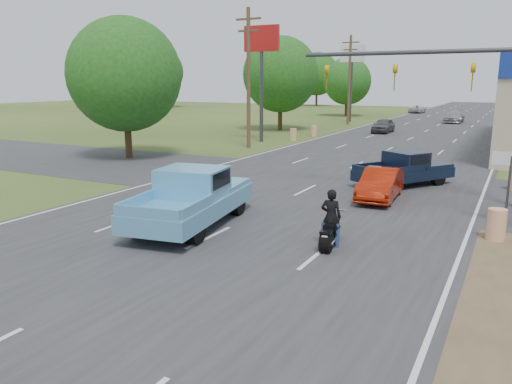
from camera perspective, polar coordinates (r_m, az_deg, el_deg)
The scene contains 24 objects.
main_road at distance 45.62m, azimuth 17.25°, elevation 5.84°, with size 15.00×180.00×0.02m, color #2D2D30.
cross_road at distance 24.56m, azimuth 7.44°, elevation 1.06°, with size 120.00×10.00×0.02m, color #2D2D30.
utility_pole_5 at distance 37.17m, azimuth -0.86°, elevation 13.22°, with size 2.00×0.28×10.00m.
utility_pole_6 at distance 59.35m, azimuth 10.62°, elevation 12.72°, with size 2.00×0.28×10.00m.
tree_0 at distance 33.24m, azimuth -14.77°, elevation 12.82°, with size 7.14×7.14×8.84m.
tree_1 at distance 51.47m, azimuth 2.82°, elevation 13.27°, with size 7.56×7.56×9.36m.
tree_2 at distance 74.11m, azimuth 10.39°, elevation 12.35°, with size 6.72×6.72×8.32m.
tree_4 at distance 101.75m, azimuth -10.95°, elevation 13.35°, with size 9.24×9.24×11.44m.
tree_6 at distance 106.74m, azimuth 6.99°, elevation 13.26°, with size 8.82×8.82×10.92m.
barrel_0 at distance 17.15m, azimuth 25.78°, elevation -3.38°, with size 0.56×0.56×1.00m, color orange.
barrel_2 at distance 42.33m, azimuth 4.29°, elevation 6.56°, with size 0.56×0.56×1.00m, color orange.
barrel_3 at distance 45.90m, azimuth 6.65°, elevation 6.97°, with size 0.56×0.56×1.00m, color orange.
pole_sign_left_near at distance 41.23m, azimuth 0.64°, elevation 15.72°, with size 3.00×0.35×9.20m.
pole_sign_left_far at distance 63.51m, azimuth 10.92°, elevation 14.35°, with size 3.00×0.35×9.20m.
lane_sign at distance 18.82m, azimuth 27.07°, elevation 2.18°, with size 1.20×0.08×2.52m.
signal_mast at distance 21.74m, azimuth 21.65°, elevation 11.57°, with size 9.12×0.40×7.00m.
red_convertible at distance 21.41m, azimuth 14.04°, elevation 0.85°, with size 1.36×3.91×1.29m, color #971B07.
motorcycle at distance 14.96m, azimuth 8.47°, elevation -4.65°, with size 0.64×1.99×1.01m.
rider at distance 14.89m, azimuth 8.55°, elevation -3.18°, with size 0.61×0.40×1.67m, color black.
blue_pickup at distance 17.16m, azimuth -7.16°, elevation -0.48°, with size 3.23×6.27×1.98m.
navy_pickup at distance 24.63m, azimuth 16.73°, elevation 2.59°, with size 4.21×5.15×1.63m.
distant_car_grey at distance 50.34m, azimuth 14.34°, elevation 7.36°, with size 1.62×4.02×1.37m, color #4C4D51.
distant_car_silver at distance 65.62m, azimuth 21.69°, elevation 8.02°, with size 2.09×5.15×1.49m, color #9A999D.
distant_car_white at distance 84.66m, azimuth 17.96°, elevation 9.00°, with size 2.04×4.42×1.23m, color silver.
Camera 1 is at (8.35, -4.60, 4.81)m, focal length 35.00 mm.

